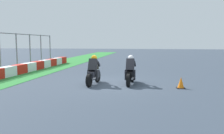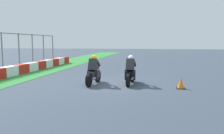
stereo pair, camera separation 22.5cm
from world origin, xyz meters
name	(u,v)px [view 1 (the left image)]	position (x,y,z in m)	size (l,w,h in m)	color
ground_plane	(110,84)	(0.00, 0.00, 0.00)	(120.00, 120.00, 0.00)	#384352
rider_lane_a	(130,72)	(0.03, -1.04, 0.62)	(2.04, 0.55, 1.51)	black
rider_lane_b	(94,72)	(-0.31, 0.83, 0.62)	(2.04, 0.55, 1.51)	black
traffic_cone	(181,83)	(-0.64, -3.49, 0.25)	(0.40, 0.40, 0.54)	black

